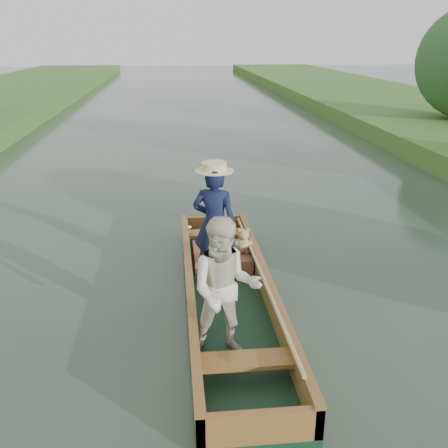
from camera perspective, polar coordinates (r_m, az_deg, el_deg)
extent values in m
plane|color=#283D30|center=(6.72, 0.52, -9.42)|extent=(120.00, 120.00, 0.00)
cube|color=black|center=(6.70, 0.53, -9.12)|extent=(1.10, 5.00, 0.08)
cube|color=olive|center=(6.57, -3.93, -7.81)|extent=(0.08, 5.00, 0.32)
cube|color=olive|center=(6.67, 4.93, -7.38)|extent=(0.08, 5.00, 0.32)
cube|color=olive|center=(8.84, -1.22, -0.09)|extent=(1.10, 0.08, 0.32)
cube|color=olive|center=(4.60, 4.16, -22.14)|extent=(1.10, 0.08, 0.32)
cube|color=olive|center=(6.49, -3.97, -6.41)|extent=(0.10, 5.00, 0.04)
cube|color=olive|center=(6.59, 4.97, -5.99)|extent=(0.10, 5.00, 0.04)
cube|color=olive|center=(8.29, -0.91, -1.06)|extent=(0.94, 0.30, 0.05)
cube|color=olive|center=(5.22, 2.53, -15.30)|extent=(0.94, 0.30, 0.05)
imported|color=#111736|center=(6.92, -1.09, -0.04)|extent=(0.71, 0.57, 1.68)
cylinder|color=beige|center=(6.68, -1.14, 6.40)|extent=(0.52, 0.52, 0.12)
imported|color=beige|center=(5.28, 0.13, -7.49)|extent=(0.80, 0.64, 1.59)
cube|color=#963A30|center=(7.68, -0.28, -3.80)|extent=(0.85, 0.90, 0.22)
sphere|color=tan|center=(7.53, 2.18, -2.39)|extent=(0.23, 0.23, 0.23)
sphere|color=tan|center=(7.45, 2.21, -1.22)|extent=(0.17, 0.17, 0.17)
sphere|color=tan|center=(7.42, 1.75, -0.72)|extent=(0.06, 0.06, 0.06)
sphere|color=tan|center=(7.43, 2.69, -0.68)|extent=(0.06, 0.06, 0.06)
sphere|color=tan|center=(7.40, 2.28, -1.54)|extent=(0.07, 0.07, 0.07)
sphere|color=tan|center=(7.48, 1.44, -2.25)|extent=(0.08, 0.08, 0.08)
sphere|color=tan|center=(7.51, 2.98, -2.18)|extent=(0.08, 0.08, 0.08)
sphere|color=tan|center=(7.53, 1.78, -3.18)|extent=(0.09, 0.09, 0.09)
sphere|color=tan|center=(7.54, 2.63, -3.14)|extent=(0.09, 0.09, 0.09)
cylinder|color=silver|center=(8.26, -4.00, -0.98)|extent=(0.07, 0.07, 0.01)
cylinder|color=silver|center=(8.25, -4.01, -0.72)|extent=(0.01, 0.01, 0.08)
ellipsoid|color=silver|center=(8.23, -4.02, -0.37)|extent=(0.09, 0.09, 0.05)
cylinder|color=tan|center=(6.61, 4.21, -5.49)|extent=(0.04, 4.57, 0.20)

